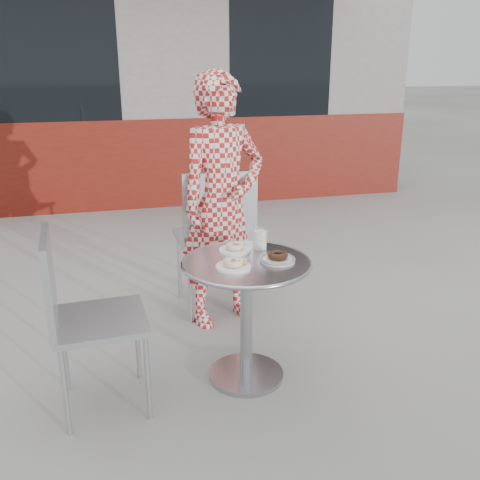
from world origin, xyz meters
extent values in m
plane|color=#A3A09B|center=(0.00, 0.00, 0.00)|extent=(60.00, 60.00, 0.00)
cube|color=gray|center=(0.00, 5.60, 1.50)|extent=(6.00, 4.00, 3.00)
cube|color=maroon|center=(0.00, 3.68, 0.50)|extent=(6.02, 0.20, 1.00)
cube|color=black|center=(-1.20, 3.61, 1.70)|extent=(1.60, 0.04, 1.40)
cube|color=black|center=(1.40, 3.61, 1.70)|extent=(1.20, 0.04, 1.40)
cylinder|color=#B4B4B9|center=(0.01, -0.03, 0.01)|extent=(0.40, 0.40, 0.03)
cylinder|color=#B4B4B9|center=(0.01, -0.03, 0.33)|extent=(0.06, 0.06, 0.64)
cylinder|color=#B4B4B9|center=(0.01, -0.03, 0.65)|extent=(0.64, 0.64, 0.02)
torus|color=#B4B4B9|center=(0.01, -0.03, 0.65)|extent=(0.66, 0.66, 0.02)
cube|color=#AAACB2|center=(0.02, 0.87, 0.50)|extent=(0.48, 0.48, 0.03)
cube|color=#AAACB2|center=(0.03, 0.65, 0.75)|extent=(0.47, 0.05, 0.46)
cube|color=#AAACB2|center=(-0.72, -0.09, 0.46)|extent=(0.45, 0.45, 0.03)
cube|color=#AAACB2|center=(-0.92, -0.10, 0.68)|extent=(0.05, 0.43, 0.43)
imported|color=#A81A19|center=(0.05, 0.67, 0.78)|extent=(0.66, 0.54, 1.57)
cylinder|color=white|center=(-0.01, 0.12, 0.67)|extent=(0.17, 0.17, 0.01)
torus|color=tan|center=(-0.01, 0.12, 0.69)|extent=(0.10, 0.10, 0.03)
sphere|color=#B77A3F|center=(0.03, 0.16, 0.69)|extent=(0.03, 0.03, 0.03)
cylinder|color=white|center=(-0.08, -0.10, 0.67)|extent=(0.17, 0.17, 0.01)
torus|color=tan|center=(-0.08, -0.10, 0.69)|extent=(0.10, 0.10, 0.03)
sphere|color=#B77A3F|center=(-0.02, -0.10, 0.69)|extent=(0.03, 0.03, 0.03)
cylinder|color=white|center=(0.16, -0.07, 0.67)|extent=(0.17, 0.17, 0.01)
torus|color=black|center=(0.16, -0.07, 0.69)|extent=(0.10, 0.10, 0.03)
torus|color=black|center=(0.16, -0.07, 0.67)|extent=(0.18, 0.18, 0.02)
cylinder|color=white|center=(0.12, 0.13, 0.71)|extent=(0.07, 0.07, 0.10)
cylinder|color=white|center=(0.12, 0.13, 0.72)|extent=(0.08, 0.08, 0.12)
camera|label=1|loc=(-0.65, -2.43, 1.61)|focal=40.00mm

